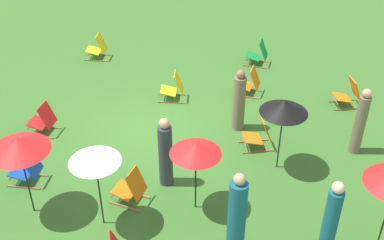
# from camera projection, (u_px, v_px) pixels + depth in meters

# --- Properties ---
(ground_plane) EXTENTS (40.00, 40.00, 0.00)m
(ground_plane) POSITION_uv_depth(u_px,v_px,m) (145.00, 134.00, 12.45)
(ground_plane) COLOR #386B28
(deckchair_1) EXTENTS (0.62, 0.84, 0.83)m
(deckchair_1) POSITION_uv_depth(u_px,v_px,m) (258.00, 54.00, 15.41)
(deckchair_1) COLOR olive
(deckchair_1) RESTS_ON ground
(deckchair_2) EXTENTS (0.62, 0.84, 0.83)m
(deckchair_2) POSITION_uv_depth(u_px,v_px,m) (259.00, 135.00, 11.81)
(deckchair_2) COLOR olive
(deckchair_2) RESTS_ON ground
(deckchair_3) EXTENTS (0.52, 0.79, 0.83)m
(deckchair_3) POSITION_uv_depth(u_px,v_px,m) (27.00, 169.00, 10.74)
(deckchair_3) COLOR olive
(deckchair_3) RESTS_ON ground
(deckchair_4) EXTENTS (0.69, 0.87, 0.83)m
(deckchair_4) POSITION_uv_depth(u_px,v_px,m) (131.00, 188.00, 10.21)
(deckchair_4) COLOR olive
(deckchair_4) RESTS_ON ground
(deckchair_5) EXTENTS (0.59, 0.82, 0.83)m
(deckchair_5) POSITION_uv_depth(u_px,v_px,m) (43.00, 120.00, 12.31)
(deckchair_5) COLOR olive
(deckchair_5) RESTS_ON ground
(deckchair_6) EXTENTS (0.50, 0.78, 0.83)m
(deckchair_6) POSITION_uv_depth(u_px,v_px,m) (98.00, 48.00, 15.78)
(deckchair_6) COLOR olive
(deckchair_6) RESTS_ON ground
(deckchair_7) EXTENTS (0.49, 0.77, 0.83)m
(deckchair_7) POSITION_uv_depth(u_px,v_px,m) (174.00, 88.00, 13.66)
(deckchair_7) COLOR olive
(deckchair_7) RESTS_ON ground
(deckchair_8) EXTENTS (0.64, 0.85, 0.83)m
(deckchair_8) POSITION_uv_depth(u_px,v_px,m) (250.00, 83.00, 13.91)
(deckchair_8) COLOR olive
(deckchair_8) RESTS_ON ground
(deckchair_9) EXTENTS (0.63, 0.85, 0.83)m
(deckchair_9) POSITION_uv_depth(u_px,v_px,m) (348.00, 94.00, 13.39)
(deckchair_9) COLOR olive
(deckchair_9) RESTS_ON ground
(umbrella_1) EXTENTS (1.03, 1.03, 1.67)m
(umbrella_1) POSITION_uv_depth(u_px,v_px,m) (196.00, 149.00, 9.41)
(umbrella_1) COLOR black
(umbrella_1) RESTS_ON ground
(umbrella_2) EXTENTS (1.21, 1.21, 1.87)m
(umbrella_2) POSITION_uv_depth(u_px,v_px,m) (18.00, 145.00, 9.22)
(umbrella_2) COLOR black
(umbrella_2) RESTS_ON ground
(umbrella_3) EXTENTS (1.06, 1.06, 1.83)m
(umbrella_3) POSITION_uv_depth(u_px,v_px,m) (284.00, 107.00, 10.43)
(umbrella_3) COLOR black
(umbrella_3) RESTS_ON ground
(umbrella_4) EXTENTS (0.99, 0.99, 1.88)m
(umbrella_4) POSITION_uv_depth(u_px,v_px,m) (94.00, 156.00, 8.94)
(umbrella_4) COLOR black
(umbrella_4) RESTS_ON ground
(person_0) EXTENTS (0.34, 0.34, 1.70)m
(person_0) POSITION_uv_depth(u_px,v_px,m) (239.00, 101.00, 12.24)
(person_0) COLOR #72664C
(person_0) RESTS_ON ground
(person_1) EXTENTS (0.45, 0.45, 1.90)m
(person_1) POSITION_uv_depth(u_px,v_px,m) (237.00, 217.00, 8.81)
(person_1) COLOR #195972
(person_1) RESTS_ON ground
(person_2) EXTENTS (0.43, 0.43, 1.71)m
(person_2) POSITION_uv_depth(u_px,v_px,m) (165.00, 153.00, 10.48)
(person_2) COLOR #333847
(person_2) RESTS_ON ground
(person_3) EXTENTS (0.38, 0.38, 1.74)m
(person_3) POSITION_uv_depth(u_px,v_px,m) (360.00, 123.00, 11.40)
(person_3) COLOR #72664C
(person_3) RESTS_ON ground
(person_4) EXTENTS (0.32, 0.32, 1.70)m
(person_4) POSITION_uv_depth(u_px,v_px,m) (331.00, 219.00, 8.87)
(person_4) COLOR #195972
(person_4) RESTS_ON ground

